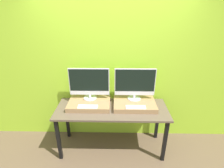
{
  "coord_description": "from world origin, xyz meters",
  "views": [
    {
      "loc": [
        0.05,
        -2.01,
        2.26
      ],
      "look_at": [
        0.0,
        0.51,
        1.12
      ],
      "focal_mm": 28.0,
      "sensor_mm": 36.0,
      "label": 1
    }
  ],
  "objects_px": {
    "monitor_right": "(135,83)",
    "keyboard_right": "(136,107)",
    "keyboard_left": "(88,107)",
    "monitor_left": "(89,83)"
  },
  "relations": [
    {
      "from": "keyboard_right",
      "to": "monitor_right",
      "type": "bearing_deg",
      "value": 90.0
    },
    {
      "from": "monitor_left",
      "to": "keyboard_right",
      "type": "height_order",
      "value": "monitor_left"
    },
    {
      "from": "keyboard_left",
      "to": "keyboard_right",
      "type": "distance_m",
      "value": 0.72
    },
    {
      "from": "monitor_left",
      "to": "monitor_right",
      "type": "distance_m",
      "value": 0.72
    },
    {
      "from": "monitor_right",
      "to": "keyboard_left",
      "type": "bearing_deg",
      "value": -159.28
    },
    {
      "from": "keyboard_left",
      "to": "monitor_right",
      "type": "bearing_deg",
      "value": 20.72
    },
    {
      "from": "monitor_right",
      "to": "keyboard_right",
      "type": "height_order",
      "value": "monitor_right"
    },
    {
      "from": "keyboard_left",
      "to": "keyboard_right",
      "type": "xyz_separation_m",
      "value": [
        0.72,
        0.0,
        0.0
      ]
    },
    {
      "from": "keyboard_left",
      "to": "monitor_right",
      "type": "relative_size",
      "value": 0.47
    },
    {
      "from": "keyboard_left",
      "to": "monitor_right",
      "type": "distance_m",
      "value": 0.82
    }
  ]
}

